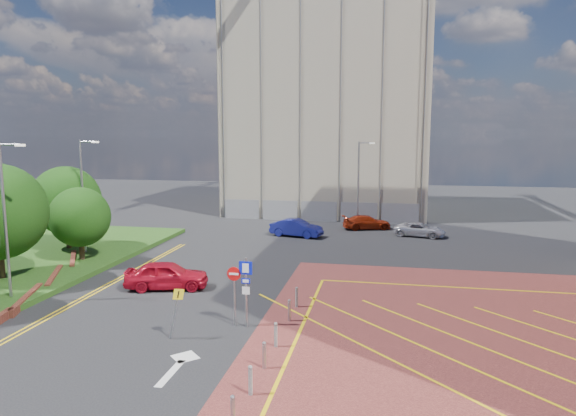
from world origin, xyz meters
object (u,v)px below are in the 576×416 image
(lamp_back, at_px, (359,180))
(car_red_back, at_px, (367,222))
(tree_d, at_px, (66,200))
(lamp_left_far, at_px, (83,192))
(car_silver_back, at_px, (420,230))
(warning_sign, at_px, (176,307))
(sign_cluster, at_px, (242,285))
(tree_c, at_px, (80,217))
(car_blue_back, at_px, (296,228))
(lamp_left_near, at_px, (6,214))
(car_red_left, at_px, (167,275))

(lamp_back, relative_size, car_red_back, 1.82)
(tree_d, distance_m, lamp_left_far, 2.44)
(lamp_back, xyz_separation_m, car_red_back, (0.86, -1.55, -3.72))
(lamp_back, height_order, car_silver_back, lamp_back)
(car_silver_back, bearing_deg, warning_sign, 168.22)
(lamp_left_far, xyz_separation_m, lamp_back, (18.50, 16.00, -0.30))
(lamp_left_far, xyz_separation_m, sign_cluster, (14.72, -11.02, -2.71))
(tree_d, bearing_deg, tree_c, -45.00)
(tree_c, distance_m, sign_cluster, 16.53)
(warning_sign, bearing_deg, car_blue_back, 87.06)
(tree_d, xyz_separation_m, lamp_left_near, (4.08, -11.00, 0.79))
(lamp_back, distance_m, car_blue_back, 8.63)
(lamp_back, relative_size, car_red_left, 1.73)
(car_red_back, bearing_deg, tree_d, 104.72)
(tree_d, height_order, car_red_back, tree_d)
(tree_c, relative_size, lamp_left_far, 0.61)
(lamp_left_near, xyz_separation_m, warning_sign, (10.39, -2.98, -3.23))
(car_blue_back, relative_size, car_red_back, 1.02)
(sign_cluster, relative_size, car_red_back, 0.73)
(sign_cluster, bearing_deg, car_red_back, 79.67)
(tree_c, xyz_separation_m, lamp_left_far, (-0.92, 2.00, 1.47))
(sign_cluster, bearing_deg, car_blue_back, 93.15)
(tree_c, bearing_deg, sign_cluster, -33.16)
(car_red_back, bearing_deg, car_red_left, 135.90)
(tree_d, distance_m, car_blue_back, 18.27)
(warning_sign, bearing_deg, lamp_left_near, 163.97)
(tree_d, height_order, car_silver_back, tree_d)
(tree_d, xyz_separation_m, car_silver_back, (26.04, 10.94, -3.28))
(lamp_back, xyz_separation_m, sign_cluster, (-3.78, -27.02, -2.41))
(sign_cluster, distance_m, car_silver_back, 24.78)
(warning_sign, bearing_deg, car_red_left, 117.10)
(lamp_left_far, bearing_deg, lamp_left_near, -78.69)
(tree_c, distance_m, car_blue_back, 17.54)
(lamp_left_near, xyz_separation_m, sign_cluster, (12.72, -1.02, -2.71))
(car_silver_back, bearing_deg, sign_cluster, 171.19)
(car_red_left, xyz_separation_m, car_blue_back, (4.62, 16.16, -0.05))
(car_red_back, bearing_deg, lamp_back, 11.60)
(lamp_left_near, bearing_deg, tree_c, 97.69)
(tree_c, height_order, car_red_back, tree_c)
(lamp_left_near, bearing_deg, sign_cluster, -4.56)
(lamp_left_far, bearing_deg, car_red_back, 36.74)
(tree_d, distance_m, car_silver_back, 28.43)
(lamp_left_far, bearing_deg, warning_sign, -46.35)
(car_blue_back, bearing_deg, lamp_left_far, 139.37)
(car_blue_back, bearing_deg, lamp_left_near, 163.07)
(sign_cluster, xyz_separation_m, car_red_left, (-5.78, 4.77, -1.16))
(sign_cluster, bearing_deg, warning_sign, -139.77)
(car_silver_back, bearing_deg, lamp_left_near, 148.09)
(sign_cluster, xyz_separation_m, car_red_back, (4.64, 25.47, -1.31))
(tree_d, height_order, sign_cluster, tree_d)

